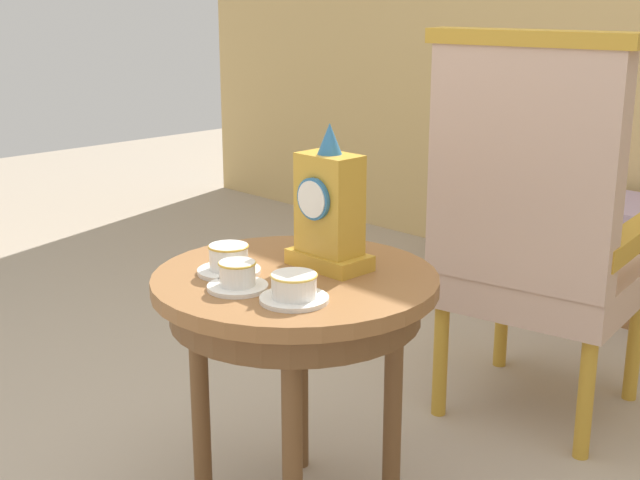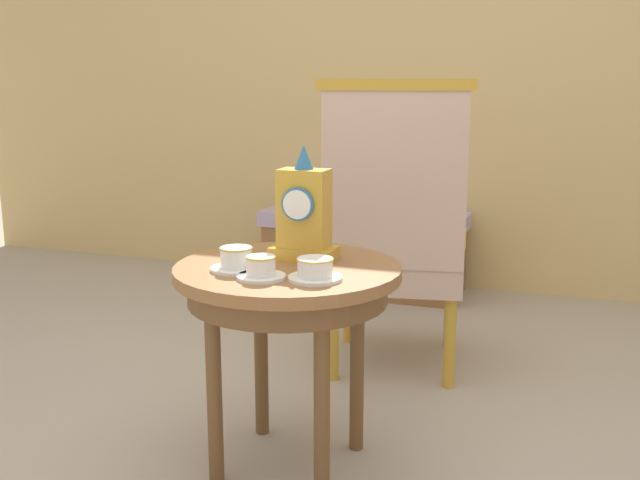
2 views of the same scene
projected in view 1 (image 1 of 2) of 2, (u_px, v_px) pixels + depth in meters
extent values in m
cylinder|color=brown|center=(295.00, 282.00, 1.98)|extent=(0.65, 0.65, 0.03)
cylinder|color=brown|center=(296.00, 303.00, 2.00)|extent=(0.57, 0.57, 0.07)
cylinder|color=brown|center=(393.00, 406.00, 2.06)|extent=(0.04, 0.04, 0.58)
cylinder|color=brown|center=(300.00, 365.00, 2.29)|extent=(0.04, 0.04, 0.58)
cylinder|color=brown|center=(200.00, 405.00, 2.07)|extent=(0.04, 0.04, 0.58)
cylinder|color=brown|center=(292.00, 455.00, 1.85)|extent=(0.04, 0.04, 0.58)
cylinder|color=white|center=(229.00, 271.00, 1.98)|extent=(0.14, 0.14, 0.01)
cylinder|color=white|center=(229.00, 257.00, 1.98)|extent=(0.09, 0.09, 0.06)
torus|color=gold|center=(228.00, 246.00, 1.97)|extent=(0.09, 0.09, 0.00)
cylinder|color=white|center=(238.00, 287.00, 1.88)|extent=(0.13, 0.13, 0.01)
cylinder|color=white|center=(237.00, 273.00, 1.87)|extent=(0.08, 0.08, 0.05)
torus|color=gold|center=(237.00, 263.00, 1.86)|extent=(0.08, 0.08, 0.00)
cylinder|color=white|center=(294.00, 299.00, 1.81)|extent=(0.14, 0.14, 0.01)
cylinder|color=white|center=(294.00, 285.00, 1.80)|extent=(0.09, 0.09, 0.05)
torus|color=gold|center=(294.00, 275.00, 1.79)|extent=(0.10, 0.10, 0.00)
cube|color=gold|center=(329.00, 260.00, 2.02)|extent=(0.19, 0.11, 0.04)
cube|color=gold|center=(329.00, 204.00, 1.99)|extent=(0.14, 0.09, 0.23)
cylinder|color=teal|center=(313.00, 199.00, 1.95)|extent=(0.10, 0.01, 0.10)
cylinder|color=white|center=(311.00, 199.00, 1.94)|extent=(0.08, 0.00, 0.08)
cone|color=teal|center=(330.00, 139.00, 1.95)|extent=(0.06, 0.06, 0.07)
cube|color=#CCA893|center=(544.00, 282.00, 2.59)|extent=(0.60, 0.60, 0.11)
cube|color=#CCA893|center=(523.00, 169.00, 2.31)|extent=(0.53, 0.18, 0.64)
cube|color=gold|center=(532.00, 38.00, 2.22)|extent=(0.57, 0.20, 0.04)
cube|color=gold|center=(628.00, 241.00, 2.42)|extent=(0.15, 0.47, 0.06)
cube|color=gold|center=(476.00, 216.00, 2.67)|extent=(0.15, 0.47, 0.06)
cylinder|color=gold|center=(634.00, 347.00, 2.70)|extent=(0.04, 0.04, 0.35)
cylinder|color=gold|center=(502.00, 317.00, 2.95)|extent=(0.04, 0.04, 0.35)
cylinder|color=gold|center=(585.00, 399.00, 2.36)|extent=(0.04, 0.04, 0.35)
cylinder|color=gold|center=(440.00, 360.00, 2.60)|extent=(0.04, 0.04, 0.35)
cube|color=#B299B7|center=(585.00, 204.00, 3.54)|extent=(1.10, 0.40, 0.08)
cube|color=brown|center=(581.00, 256.00, 3.60)|extent=(1.05, 0.38, 0.36)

